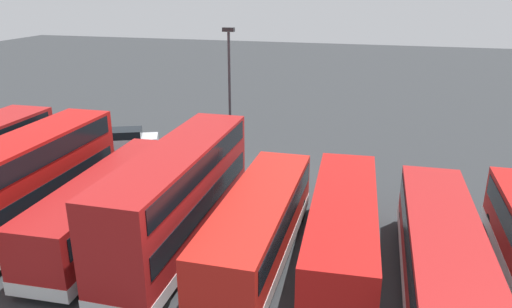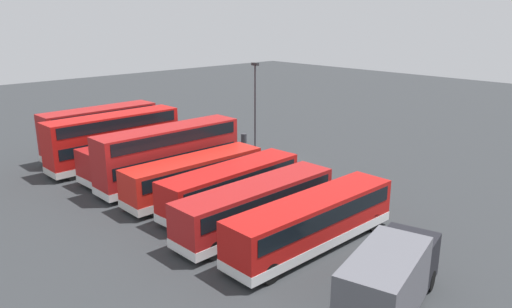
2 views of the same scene
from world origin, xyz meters
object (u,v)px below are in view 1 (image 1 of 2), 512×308
object	(u,v)px
bus_single_deck_fourth	(259,225)
bus_single_deck_sixth	(109,203)
waste_bin_yellow	(180,142)
bus_single_deck_second	(441,254)
car_hatchback_silver	(124,139)
bus_double_decker_seventh	(23,185)
lamp_post_tall	(230,90)
bus_single_deck_third	(343,228)
bus_double_decker_fifth	(179,195)

from	to	relation	value
bus_single_deck_fourth	bus_single_deck_sixth	xyz separation A→B (m)	(7.13, -0.26, 0.00)
bus_single_deck_fourth	waste_bin_yellow	distance (m)	15.84
bus_single_deck_second	car_hatchback_silver	size ratio (longest dim) A/B	2.38
bus_single_deck_second	bus_double_decker_seventh	world-z (taller)	bus_double_decker_seventh
bus_single_deck_second	bus_single_deck_fourth	distance (m)	7.13
bus_single_deck_sixth	lamp_post_tall	distance (m)	10.75
waste_bin_yellow	bus_double_decker_seventh	bearing A→B (deg)	82.50
bus_single_deck_fourth	bus_double_decker_seventh	xyz separation A→B (m)	(10.90, 0.53, 0.83)
bus_single_deck_sixth	bus_single_deck_fourth	bearing A→B (deg)	177.89
bus_single_deck_fourth	waste_bin_yellow	xyz separation A→B (m)	(9.13, -12.90, -1.15)
car_hatchback_silver	bus_single_deck_sixth	bearing A→B (deg)	116.38
lamp_post_tall	bus_single_deck_third	bearing A→B (deg)	129.47
bus_single_deck_sixth	waste_bin_yellow	size ratio (longest dim) A/B	11.75
bus_single_deck_third	bus_double_decker_seventh	size ratio (longest dim) A/B	0.94
bus_single_deck_third	car_hatchback_silver	distance (m)	19.71
bus_single_deck_third	bus_double_decker_fifth	distance (m)	7.09
waste_bin_yellow	lamp_post_tall	bearing A→B (deg)	149.20
bus_single_deck_sixth	car_hatchback_silver	size ratio (longest dim) A/B	2.31
bus_single_deck_second	bus_single_deck_third	bearing A→B (deg)	-16.68
bus_single_deck_second	bus_single_deck_sixth	size ratio (longest dim) A/B	1.03
bus_single_deck_sixth	bus_double_decker_seventh	bearing A→B (deg)	11.92
bus_single_deck_second	lamp_post_tall	size ratio (longest dim) A/B	1.32
bus_single_deck_fourth	bus_double_decker_fifth	world-z (taller)	bus_double_decker_fifth
bus_single_deck_third	waste_bin_yellow	bearing A→B (deg)	-44.49
bus_double_decker_fifth	lamp_post_tall	size ratio (longest dim) A/B	1.35
bus_single_deck_second	lamp_post_tall	xyz separation A→B (m)	(11.53, -10.62, 3.41)
bus_double_decker_seventh	lamp_post_tall	bearing A→B (deg)	-121.37
bus_single_deck_second	car_hatchback_silver	distance (m)	23.41
car_hatchback_silver	bus_double_decker_seventh	bearing A→B (deg)	98.88
bus_double_decker_fifth	bus_single_deck_third	bearing A→B (deg)	-177.76
bus_single_deck_second	waste_bin_yellow	xyz separation A→B (m)	(16.24, -13.43, -1.15)
bus_single_deck_fourth	waste_bin_yellow	bearing A→B (deg)	-54.71
bus_double_decker_fifth	waste_bin_yellow	world-z (taller)	bus_double_decker_fifth
bus_single_deck_fourth	lamp_post_tall	size ratio (longest dim) A/B	1.25
bus_single_deck_third	car_hatchback_silver	size ratio (longest dim) A/B	2.29
bus_double_decker_fifth	waste_bin_yellow	distance (m)	13.88
waste_bin_yellow	bus_single_deck_sixth	bearing A→B (deg)	99.00
bus_single_deck_second	bus_single_deck_third	world-z (taller)	same
car_hatchback_silver	lamp_post_tall	xyz separation A→B (m)	(-8.39, 1.64, 4.33)
bus_single_deck_third	bus_single_deck_sixth	bearing A→B (deg)	1.72
bus_single_deck_fourth	lamp_post_tall	bearing A→B (deg)	-66.35
bus_double_decker_fifth	bus_single_deck_sixth	size ratio (longest dim) A/B	1.05
waste_bin_yellow	bus_single_deck_third	bearing A→B (deg)	135.51
bus_single_deck_second	lamp_post_tall	world-z (taller)	lamp_post_tall
bus_single_deck_fourth	bus_single_deck_sixth	world-z (taller)	same
bus_double_decker_fifth	car_hatchback_silver	world-z (taller)	bus_double_decker_fifth
bus_single_deck_second	bus_double_decker_fifth	distance (m)	10.80
bus_single_deck_second	waste_bin_yellow	distance (m)	21.10
waste_bin_yellow	bus_double_decker_fifth	bearing A→B (deg)	113.61
bus_single_deck_sixth	bus_double_decker_fifth	bearing A→B (deg)	-179.31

